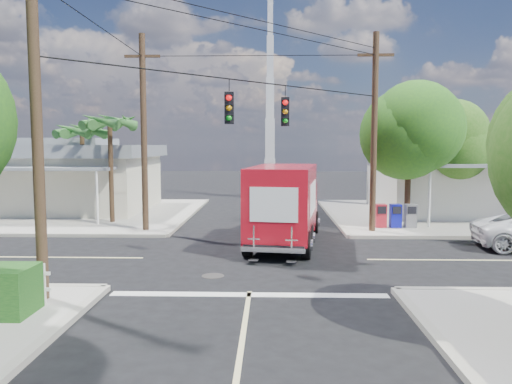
{
  "coord_description": "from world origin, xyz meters",
  "views": [
    {
      "loc": [
        0.59,
        -17.42,
        4.03
      ],
      "look_at": [
        0.0,
        2.0,
        2.2
      ],
      "focal_mm": 35.0,
      "sensor_mm": 36.0,
      "label": 1
    }
  ],
  "objects": [
    {
      "name": "ground",
      "position": [
        0.0,
        0.0,
        0.0
      ],
      "size": [
        120.0,
        120.0,
        0.0
      ],
      "primitive_type": "plane",
      "color": "black",
      "rests_on": "ground"
    },
    {
      "name": "sidewalk_ne",
      "position": [
        10.88,
        10.88,
        0.07
      ],
      "size": [
        14.12,
        14.12,
        0.14
      ],
      "color": "#ABA59A",
      "rests_on": "ground"
    },
    {
      "name": "sidewalk_nw",
      "position": [
        -10.88,
        10.88,
        0.07
      ],
      "size": [
        14.12,
        14.12,
        0.14
      ],
      "color": "#ABA59A",
      "rests_on": "ground"
    },
    {
      "name": "road_markings",
      "position": [
        0.0,
        -1.47,
        0.01
      ],
      "size": [
        32.0,
        32.0,
        0.01
      ],
      "color": "beige",
      "rests_on": "ground"
    },
    {
      "name": "building_ne",
      "position": [
        12.5,
        11.97,
        2.32
      ],
      "size": [
        11.8,
        10.2,
        4.5
      ],
      "color": "silver",
      "rests_on": "sidewalk_ne"
    },
    {
      "name": "building_nw",
      "position": [
        -12.0,
        12.46,
        2.22
      ],
      "size": [
        10.8,
        10.2,
        4.3
      ],
      "color": "beige",
      "rests_on": "sidewalk_nw"
    },
    {
      "name": "radio_tower",
      "position": [
        0.5,
        20.0,
        5.64
      ],
      "size": [
        0.8,
        0.8,
        17.0
      ],
      "color": "silver",
      "rests_on": "ground"
    },
    {
      "name": "tree_ne_front",
      "position": [
        7.21,
        6.76,
        4.77
      ],
      "size": [
        4.21,
        4.14,
        6.66
      ],
      "color": "#422D1C",
      "rests_on": "sidewalk_ne"
    },
    {
      "name": "tree_ne_back",
      "position": [
        9.81,
        8.96,
        4.19
      ],
      "size": [
        3.77,
        3.66,
        5.82
      ],
      "color": "#422D1C",
      "rests_on": "sidewalk_ne"
    },
    {
      "name": "palm_nw_front",
      "position": [
        -7.5,
        7.5,
        5.04
      ],
      "size": [
        3.01,
        3.08,
        5.59
      ],
      "color": "#422D1C",
      "rests_on": "sidewalk_nw"
    },
    {
      "name": "palm_nw_back",
      "position": [
        -9.5,
        9.0,
        4.67
      ],
      "size": [
        3.01,
        3.08,
        5.19
      ],
      "color": "#422D1C",
      "rests_on": "sidewalk_nw"
    },
    {
      "name": "utility_poles",
      "position": [
        -1.58,
        1.6,
        4.67
      ],
      "size": [
        12.0,
        10.68,
        9.0
      ],
      "color": "#473321",
      "rests_on": "ground"
    },
    {
      "name": "vending_boxes",
      "position": [
        6.5,
        6.2,
        0.69
      ],
      "size": [
        1.9,
        0.5,
        1.1
      ],
      "color": "#AC1D29",
      "rests_on": "sidewalk_ne"
    },
    {
      "name": "delivery_truck",
      "position": [
        1.16,
        2.65,
        1.63
      ],
      "size": [
        3.28,
        7.65,
        3.21
      ],
      "color": "black",
      "rests_on": "ground"
    }
  ]
}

